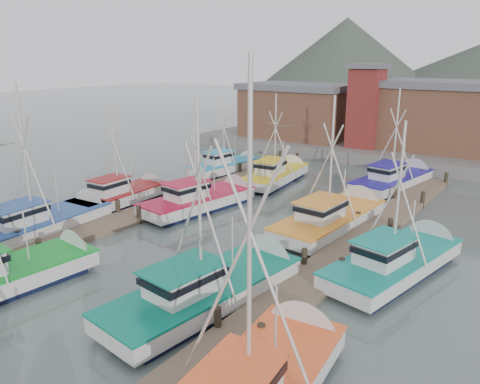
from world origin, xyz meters
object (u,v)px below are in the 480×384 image
Objects in this scene: lookout_tower at (366,105)px; boat_4 at (8,275)px; boat_12 at (278,174)px; boat_8 at (204,199)px.

boat_4 is at bearing -93.36° from lookout_tower.
boat_12 is at bearing 94.34° from boat_4.
lookout_tower reaches higher than boat_12.
boat_4 is 23.86m from boat_12.
lookout_tower is 38.04m from boat_4.
boat_12 is (0.46, 9.34, 0.00)m from boat_8.
boat_12 reaches higher than boat_8.
lookout_tower is 0.93× the size of boat_12.
boat_8 is 9.35m from boat_12.
boat_12 is (-2.13, -13.80, -4.87)m from lookout_tower.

